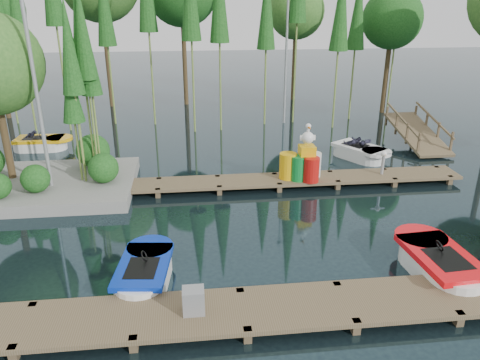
{
  "coord_description": "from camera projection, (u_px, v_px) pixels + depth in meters",
  "views": [
    {
      "loc": [
        -0.97,
        -12.28,
        6.22
      ],
      "look_at": [
        0.5,
        0.5,
        1.1
      ],
      "focal_mm": 35.0,
      "sensor_mm": 36.0,
      "label": 1
    }
  ],
  "objects": [
    {
      "name": "boat_yellow_far",
      "position": [
        41.0,
        143.0,
        20.05
      ],
      "size": [
        2.53,
        1.2,
        1.25
      ],
      "rotation": [
        0.0,
        0.0,
        -0.38
      ],
      "color": "white",
      "rests_on": "ground"
    },
    {
      "name": "ramp",
      "position": [
        417.0,
        132.0,
        20.48
      ],
      "size": [
        1.5,
        3.94,
        1.49
      ],
      "color": "brown",
      "rests_on": "ground"
    },
    {
      "name": "boat_blue",
      "position": [
        145.0,
        273.0,
        10.78
      ],
      "size": [
        1.4,
        2.6,
        0.84
      ],
      "rotation": [
        0.0,
        0.0,
        -0.12
      ],
      "color": "white",
      "rests_on": "ground"
    },
    {
      "name": "utility_cabinet",
      "position": [
        194.0,
        301.0,
        9.27
      ],
      "size": [
        0.43,
        0.37,
        0.53
      ],
      "primitive_type": "cube",
      "color": "gray",
      "rests_on": "near_dock"
    },
    {
      "name": "yellow_barrel",
      "position": [
        288.0,
        166.0,
        16.03
      ],
      "size": [
        0.59,
        0.59,
        0.89
      ],
      "primitive_type": "cylinder",
      "color": "#EAA90C",
      "rests_on": "far_dock"
    },
    {
      "name": "island",
      "position": [
        19.0,
        96.0,
        14.93
      ],
      "size": [
        6.2,
        4.2,
        6.75
      ],
      "color": "gray",
      "rests_on": "ground"
    },
    {
      "name": "lamp_island",
      "position": [
        32.0,
        65.0,
        13.89
      ],
      "size": [
        0.3,
        0.3,
        7.25
      ],
      "color": "gray",
      "rests_on": "ground"
    },
    {
      "name": "near_dock",
      "position": [
        244.0,
        311.0,
        9.5
      ],
      "size": [
        18.0,
        1.5,
        0.5
      ],
      "color": "brown",
      "rests_on": "ground"
    },
    {
      "name": "drum_cluster",
      "position": [
        307.0,
        163.0,
        15.91
      ],
      "size": [
        1.13,
        1.04,
        1.95
      ],
      "color": "#0D792C",
      "rests_on": "far_dock"
    },
    {
      "name": "far_dock",
      "position": [
        248.0,
        182.0,
        16.07
      ],
      "size": [
        15.0,
        1.2,
        0.5
      ],
      "color": "brown",
      "rests_on": "ground"
    },
    {
      "name": "lamp_rear",
      "position": [
        287.0,
        38.0,
        22.74
      ],
      "size": [
        0.3,
        0.3,
        7.25
      ],
      "color": "gray",
      "rests_on": "ground"
    },
    {
      "name": "ground_plane",
      "position": [
        225.0,
        222.0,
        13.74
      ],
      "size": [
        90.0,
        90.0,
        0.0
      ],
      "primitive_type": "plane",
      "color": "#1C2F35"
    },
    {
      "name": "boat_red",
      "position": [
        439.0,
        265.0,
        11.05
      ],
      "size": [
        1.46,
        2.91,
        0.95
      ],
      "rotation": [
        0.0,
        0.0,
        0.07
      ],
      "color": "white",
      "rests_on": "ground"
    },
    {
      "name": "boat_white_far",
      "position": [
        360.0,
        152.0,
        18.92
      ],
      "size": [
        2.34,
        2.78,
        1.21
      ],
      "rotation": [
        0.0,
        0.0,
        -0.31
      ],
      "color": "white",
      "rests_on": "ground"
    },
    {
      "name": "seagull_post",
      "position": [
        383.0,
        159.0,
        16.34
      ],
      "size": [
        0.53,
        0.29,
        0.86
      ],
      "color": "gray",
      "rests_on": "far_dock"
    }
  ]
}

